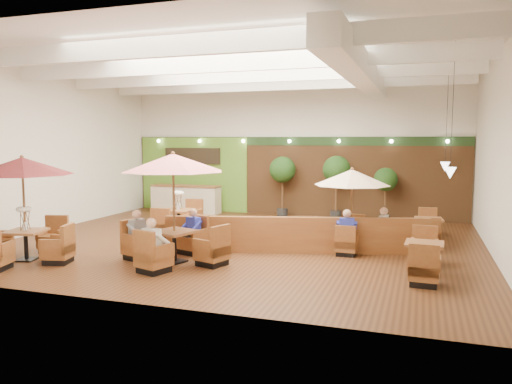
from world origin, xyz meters
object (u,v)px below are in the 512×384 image
at_px(table_1, 173,188).
at_px(table_2, 352,193).
at_px(booth_divider, 296,235).
at_px(service_counter, 186,199).
at_px(table_5, 429,230).
at_px(diner_3, 347,228).
at_px(table_3, 179,218).
at_px(topiary_2, 386,182).
at_px(diner_1, 192,227).
at_px(table_4, 424,259).
at_px(table_0, 23,190).
at_px(diner_0, 153,240).
at_px(diner_2, 139,230).
at_px(topiary_0, 283,172).
at_px(diner_4, 382,224).
at_px(topiary_1, 337,172).

height_order(table_1, table_2, table_1).
xyz_separation_m(booth_divider, table_2, (1.36, 1.00, 1.11)).
relative_size(service_counter, table_5, 1.24).
xyz_separation_m(service_counter, diner_3, (7.68, -5.82, 0.18)).
xyz_separation_m(service_counter, table_3, (1.84, -4.25, -0.09)).
height_order(topiary_2, diner_1, topiary_2).
distance_m(table_2, table_4, 3.20).
relative_size(table_0, table_3, 1.04).
xyz_separation_m(diner_0, diner_3, (4.04, 3.18, -0.02)).
relative_size(diner_1, diner_2, 0.93).
height_order(table_5, diner_2, diner_2).
bearing_deg(table_0, table_4, -3.90).
bearing_deg(topiary_0, diner_3, -60.13).
bearing_deg(topiary_0, diner_4, -50.22).
xyz_separation_m(topiary_1, diner_3, (1.28, -6.02, -1.10)).
bearing_deg(diner_2, table_2, 133.24).
relative_size(table_3, table_4, 1.05).
xyz_separation_m(booth_divider, table_4, (3.34, -1.19, -0.14)).
distance_m(diner_3, diner_4, 1.20).
bearing_deg(table_1, diner_4, 49.70).
relative_size(service_counter, table_4, 1.18).
distance_m(table_4, topiary_0, 9.26).
bearing_deg(topiary_1, table_2, -76.07).
bearing_deg(table_3, table_4, -24.25).
xyz_separation_m(table_0, diner_2, (2.70, 1.03, -1.06)).
xyz_separation_m(table_2, diner_3, (0.00, -0.85, -0.85)).
distance_m(table_0, table_3, 5.30).
bearing_deg(diner_4, table_3, 87.96).
bearing_deg(diner_0, table_1, 103.13).
height_order(table_5, topiary_1, topiary_1).
bearing_deg(table_2, table_1, -143.12).
bearing_deg(booth_divider, diner_2, -166.77).
xyz_separation_m(topiary_0, topiary_2, (4.03, 0.00, -0.28)).
xyz_separation_m(topiary_0, diner_4, (4.31, -5.17, -1.06)).
bearing_deg(topiary_2, diner_3, -95.48).
height_order(table_3, diner_0, table_3).
relative_size(diner_0, diner_2, 1.02).
xyz_separation_m(table_1, diner_4, (4.89, 2.99, -1.15)).
relative_size(booth_divider, topiary_1, 2.91).
relative_size(diner_0, diner_1, 1.09).
bearing_deg(diner_0, table_5, 57.14).
distance_m(table_1, topiary_0, 8.19).
relative_size(table_3, topiary_2, 1.30).
xyz_separation_m(topiary_2, diner_0, (-4.62, -9.20, -0.76)).
distance_m(table_1, table_2, 5.04).
bearing_deg(table_1, booth_divider, 54.80).
distance_m(table_2, diner_1, 4.58).
bearing_deg(table_0, topiary_0, 50.26).
xyz_separation_m(topiary_0, diner_2, (-1.62, -8.17, -1.04)).
xyz_separation_m(service_counter, diner_4, (8.53, -4.97, 0.17)).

